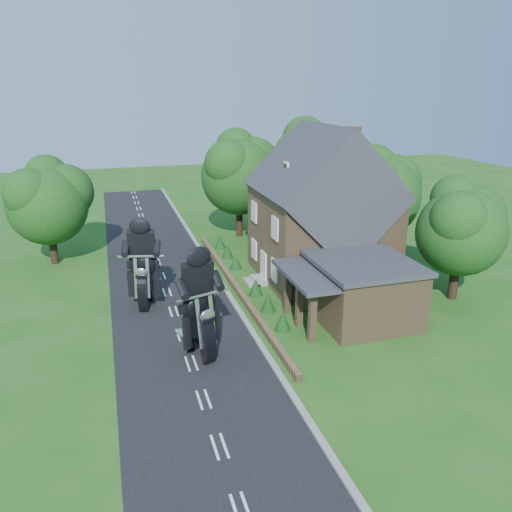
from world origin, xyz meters
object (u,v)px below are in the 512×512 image
object	(u,v)px
garden_wall	(236,288)
motorcycle_lead	(200,341)
annex	(359,289)
motorcycle_follow	(145,294)
house	(322,215)

from	to	relation	value
garden_wall	motorcycle_lead	bearing A→B (deg)	-116.66
annex	motorcycle_follow	bearing A→B (deg)	156.22
house	motorcycle_lead	distance (m)	13.54
garden_wall	house	world-z (taller)	house
annex	motorcycle_lead	world-z (taller)	annex
garden_wall	motorcycle_follow	xyz separation A→B (m)	(-5.76, -0.81, 0.62)
motorcycle_follow	motorcycle_lead	bearing A→B (deg)	121.23
motorcycle_lead	motorcycle_follow	distance (m)	6.97
house	motorcycle_follow	bearing A→B (deg)	-171.39
annex	motorcycle_follow	distance (m)	12.41
garden_wall	motorcycle_lead	xyz separation A→B (m)	(-3.76, -7.49, 0.65)
garden_wall	motorcycle_follow	bearing A→B (deg)	-172.00
garden_wall	motorcycle_lead	distance (m)	8.40
motorcycle_lead	motorcycle_follow	xyz separation A→B (m)	(-2.00, 6.68, -0.03)
garden_wall	annex	distance (m)	8.19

